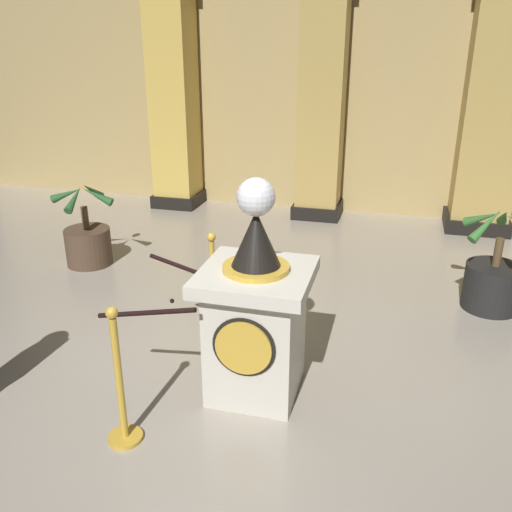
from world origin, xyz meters
The scene contains 11 objects.
ground_plane centered at (0.00, 0.00, 0.00)m, with size 12.58×12.58×0.00m, color #9E9384.
back_wall centered at (0.00, 5.35, 2.02)m, with size 12.58×0.16×4.04m, color tan.
pedestal_clock centered at (0.25, 0.24, 0.66)m, with size 0.81×0.81×1.71m.
stanchion_near centered at (-0.36, 1.01, 0.35)m, with size 0.24×0.24×1.00m.
stanchion_far centered at (-0.48, -0.55, 0.36)m, with size 0.24×0.24×1.02m.
velvet_rope centered at (-0.42, 0.23, 0.79)m, with size 0.85×0.87×0.22m.
column_left centered at (-2.33, 4.93, 1.93)m, with size 0.75×0.75×3.88m.
column_right centered at (2.33, 4.93, 1.93)m, with size 0.92×0.92×3.88m.
column_centre_rear centered at (0.00, 4.93, 1.93)m, with size 0.75×0.75×3.88m.
potted_palm_left centered at (-2.40, 2.22, 0.30)m, with size 0.78×0.76×1.03m.
potted_palm_right centered at (2.21, 2.22, 0.32)m, with size 0.79×0.79×1.11m.
Camera 1 is at (1.18, -3.25, 2.58)m, focal length 38.15 mm.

